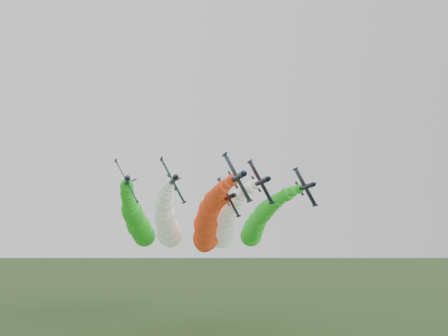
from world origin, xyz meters
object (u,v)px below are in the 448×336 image
Objects in this scene: jet_lead at (207,225)px; jet_inner_left at (168,225)px; jet_outer_right at (257,224)px; jet_outer_left at (138,224)px; jet_inner_right at (224,225)px; jet_trail at (205,232)px.

jet_inner_left is at bearing 144.19° from jet_lead.
jet_inner_left is 0.99× the size of jet_outer_right.
jet_outer_left reaches higher than jet_inner_left.
jet_inner_right is at bearing -1.17° from jet_inner_left.
jet_inner_right is (7.77, 8.30, 0.68)m from jet_lead.
jet_inner_left is (-12.06, 8.70, 0.48)m from jet_lead.
jet_outer_right reaches higher than jet_outer_left.
jet_inner_left is at bearing -39.88° from jet_outer_left.
jet_outer_right is at bearing 32.60° from jet_inner_right.
jet_lead reaches higher than jet_trail.
jet_outer_left is 1.00× the size of jet_outer_right.
jet_inner_right is 15.06m from jet_trail.
jet_inner_right is 1.00× the size of jet_outer_right.
jet_outer_right is 20.02m from jet_trail.
jet_inner_right is at bearing -16.05° from jet_outer_left.
jet_lead is 22.97m from jet_trail.
jet_lead is 1.00× the size of jet_inner_right.
jet_trail is at bearing 41.38° from jet_inner_left.
jet_lead is 1.01× the size of jet_inner_left.
jet_outer_left is 44.71m from jet_outer_right.
jet_inner_left is at bearing -138.62° from jet_trail.
jet_lead is 1.01× the size of jet_trail.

